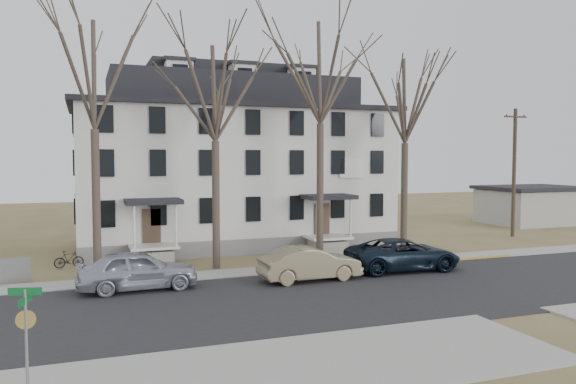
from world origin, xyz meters
name	(u,v)px	position (x,y,z in m)	size (l,w,h in m)	color
ground	(394,305)	(0.00, 0.00, 0.00)	(120.00, 120.00, 0.00)	olive
main_road	(370,294)	(0.00, 2.00, 0.00)	(120.00, 10.00, 0.04)	#27272A
far_sidewalk	(316,268)	(0.00, 8.00, 0.00)	(120.00, 2.00, 0.08)	#A09F97
near_sidewalk_left	(230,378)	(-8.00, -5.00, 0.00)	(20.00, 5.00, 0.08)	#A09F97
yellow_curb	(406,265)	(5.00, 7.10, 0.00)	(14.00, 0.25, 0.06)	gold
boarding_house	(232,165)	(-2.00, 17.95, 5.38)	(20.80, 12.36, 12.05)	slate
distant_building	(532,205)	(26.00, 20.00, 1.68)	(8.50, 6.50, 3.35)	#A09F97
tree_far_left	(93,66)	(-11.00, 9.80, 10.34)	(8.40, 8.40, 13.72)	#473B31
tree_mid_left	(215,87)	(-5.00, 9.80, 9.60)	(7.80, 7.80, 12.74)	#473B31
tree_center	(320,64)	(1.00, 9.80, 11.08)	(9.00, 9.00, 14.70)	#473B31
tree_mid_right	(405,95)	(6.50, 9.80, 9.60)	(7.80, 7.80, 12.74)	#473B31
utility_pole_far	(514,171)	(18.50, 14.00, 4.90)	(2.00, 0.28, 9.50)	#3D3023
car_silver	(138,271)	(-9.40, 6.04, 0.89)	(2.10, 5.22, 1.78)	#A7ABBA
car_tan	(310,264)	(-1.50, 5.19, 0.81)	(1.71, 4.90, 1.62)	#807356
car_navy	(403,255)	(4.00, 5.80, 0.83)	(2.75, 5.96, 1.66)	black
bicycle_left	(143,260)	(-8.67, 11.23, 0.43)	(0.57, 1.64, 0.86)	black
bicycle_right	(69,260)	(-12.38, 12.43, 0.45)	(0.43, 1.51, 0.91)	black
street_sign	(26,327)	(-12.96, -4.67, 1.83)	(0.79, 0.79, 2.79)	gray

